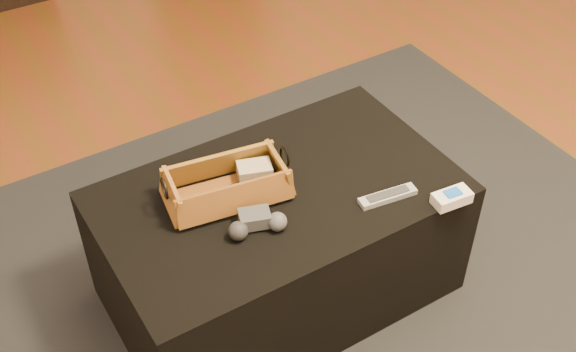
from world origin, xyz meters
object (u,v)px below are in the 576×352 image
ottoman (279,243)px  wicker_basket (227,186)px  tv_remote (223,195)px  silver_remote (388,196)px  game_controller (257,223)px  cream_gadget (452,198)px

ottoman → wicker_basket: size_ratio=2.74×
tv_remote → silver_remote: bearing=-27.3°
ottoman → game_controller: bearing=-141.1°
wicker_basket → game_controller: bearing=-88.6°
tv_remote → wicker_basket: size_ratio=0.49×
silver_remote → cream_gadget: size_ratio=1.54×
game_controller → silver_remote: (0.37, -0.08, -0.02)m
tv_remote → silver_remote: 0.45m
ottoman → tv_remote: (-0.15, 0.04, 0.23)m
tv_remote → game_controller: 0.15m
game_controller → cream_gadget: bearing=-20.4°
ottoman → game_controller: size_ratio=6.03×
tv_remote → game_controller: game_controller is taller
game_controller → silver_remote: bearing=-12.8°
game_controller → ottoman: bearing=38.9°
wicker_basket → cream_gadget: bearing=-34.0°
tv_remote → cream_gadget: (0.53, -0.33, -0.00)m
tv_remote → cream_gadget: size_ratio=1.62×
tv_remote → silver_remote: tv_remote is taller
cream_gadget → wicker_basket: bearing=146.0°
silver_remote → game_controller: bearing=167.2°
ottoman → wicker_basket: bearing=157.9°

